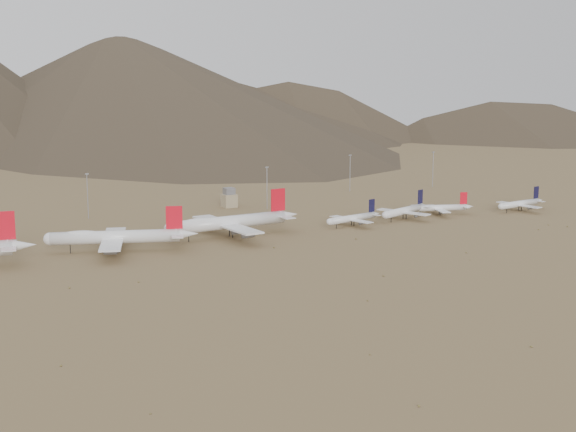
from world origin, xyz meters
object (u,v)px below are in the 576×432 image
widebody_centre (116,237)px  narrowbody_b (405,210)px  narrowbody_a (353,218)px  control_tower (229,199)px  widebody_east (229,222)px

widebody_centre → narrowbody_b: size_ratio=1.55×
narrowbody_a → narrowbody_b: size_ratio=0.91×
control_tower → widebody_centre: bearing=-137.3°
narrowbody_b → control_tower: narrowbody_b is taller
widebody_centre → narrowbody_b: bearing=22.1°
narrowbody_a → widebody_east: bearing=165.7°
widebody_centre → control_tower: (98.73, 91.10, -1.81)m
widebody_east → narrowbody_b: size_ratio=1.75×
narrowbody_a → control_tower: (-32.23, 88.73, 1.09)m
narrowbody_a → narrowbody_b: bearing=-6.3°
narrowbody_a → narrowbody_b: narrowbody_b is taller
widebody_east → narrowbody_b: (108.53, -0.45, -2.88)m
narrowbody_a → control_tower: narrowbody_a is taller
narrowbody_a → narrowbody_b: 37.18m
widebody_centre → control_tower: bearing=62.9°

